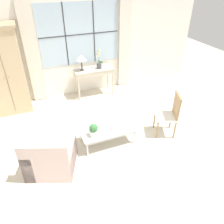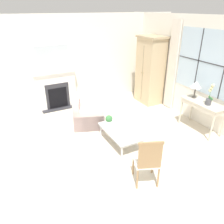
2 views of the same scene
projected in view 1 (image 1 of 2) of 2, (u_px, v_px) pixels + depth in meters
ground_plane at (125, 155)px, 4.43m from camera, size 14.00×14.00×0.00m
wall_back_windowed at (81, 45)px, 6.00m from camera, size 7.20×0.14×2.80m
armoire at (6, 71)px, 5.27m from camera, size 0.91×0.64×2.17m
console_table at (94, 72)px, 6.21m from camera, size 1.10×0.48×0.80m
table_lamp at (81, 58)px, 5.86m from camera, size 0.28×0.28×0.45m
potted_orchid at (99, 62)px, 6.07m from camera, size 0.18×0.14×0.54m
armchair_upholstered at (51, 156)px, 3.99m from camera, size 1.06×1.04×0.83m
side_chair_wooden at (171, 112)px, 4.72m from camera, size 0.57×0.57×0.99m
coffee_table at (108, 130)px, 4.59m from camera, size 1.15×0.59×0.36m
potted_plant_small at (94, 130)px, 4.31m from camera, size 0.17×0.17×0.27m
pillar_candle at (112, 128)px, 4.49m from camera, size 0.09×0.09×0.13m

